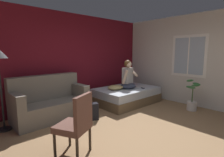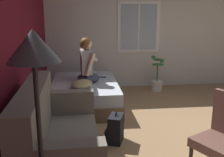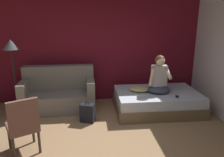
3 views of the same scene
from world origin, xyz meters
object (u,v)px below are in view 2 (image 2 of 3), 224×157
at_px(throw_pillow, 82,84).
at_px(cell_phone, 103,77).
at_px(side_chair, 224,136).
at_px(backpack, 115,129).
at_px(floor_lamp, 35,70).
at_px(potted_plant, 157,78).
at_px(couch, 56,142).
at_px(bed, 85,93).
at_px(person_seated, 87,64).

height_order(throw_pillow, cell_phone, throw_pillow).
relative_size(side_chair, backpack, 2.14).
distance_m(floor_lamp, potted_plant, 4.75).
bearing_deg(couch, throw_pillow, -8.85).
relative_size(side_chair, potted_plant, 1.15).
bearing_deg(bed, floor_lamp, 174.15).
height_order(couch, potted_plant, couch).
xyz_separation_m(couch, floor_lamp, (-0.98, -0.00, 1.04)).
bearing_deg(person_seated, side_chair, -152.49).
height_order(backpack, cell_phone, cell_phone).
bearing_deg(backpack, potted_plant, -28.10).
relative_size(couch, side_chair, 1.76).
height_order(couch, backpack, couch).
bearing_deg(throw_pillow, potted_plant, -55.01).
relative_size(couch, potted_plant, 2.03).
xyz_separation_m(cell_phone, floor_lamp, (-3.65, 0.73, 0.94)).
xyz_separation_m(throw_pillow, cell_phone, (0.76, -0.44, -0.07)).
bearing_deg(person_seated, couch, 170.20).
bearing_deg(couch, person_seated, -9.80).
bearing_deg(couch, cell_phone, -15.35).
distance_m(bed, throw_pillow, 0.54).
xyz_separation_m(bed, potted_plant, (0.81, -1.73, 0.07)).
distance_m(couch, person_seated, 2.42).
bearing_deg(floor_lamp, potted_plant, -26.59).
relative_size(side_chair, throw_pillow, 2.04).
height_order(person_seated, floor_lamp, floor_lamp).
bearing_deg(side_chair, couch, 79.57).
bearing_deg(potted_plant, person_seated, 115.72).
bearing_deg(throw_pillow, backpack, -159.21).
xyz_separation_m(bed, person_seated, (0.00, -0.06, 0.60)).
distance_m(person_seated, backpack, 1.81).
relative_size(side_chair, cell_phone, 6.81).
distance_m(throw_pillow, floor_lamp, 3.03).
xyz_separation_m(bed, backpack, (-1.65, -0.41, -0.04)).
relative_size(person_seated, backpack, 1.91).
bearing_deg(side_chair, floor_lamp, 109.96).
height_order(bed, potted_plant, potted_plant).
bearing_deg(floor_lamp, side_chair, -70.04).
distance_m(side_chair, backpack, 1.49).
distance_m(bed, couch, 2.37).
height_order(cell_phone, potted_plant, potted_plant).
height_order(person_seated, throw_pillow, person_seated).
relative_size(bed, side_chair, 2.02).
bearing_deg(bed, person_seated, -86.11).
height_order(bed, side_chair, side_chair).
height_order(person_seated, backpack, person_seated).
relative_size(bed, cell_phone, 13.75).
bearing_deg(floor_lamp, couch, 0.21).
bearing_deg(side_chair, bed, 28.55).
xyz_separation_m(side_chair, floor_lamp, (-0.65, 1.79, 0.90)).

